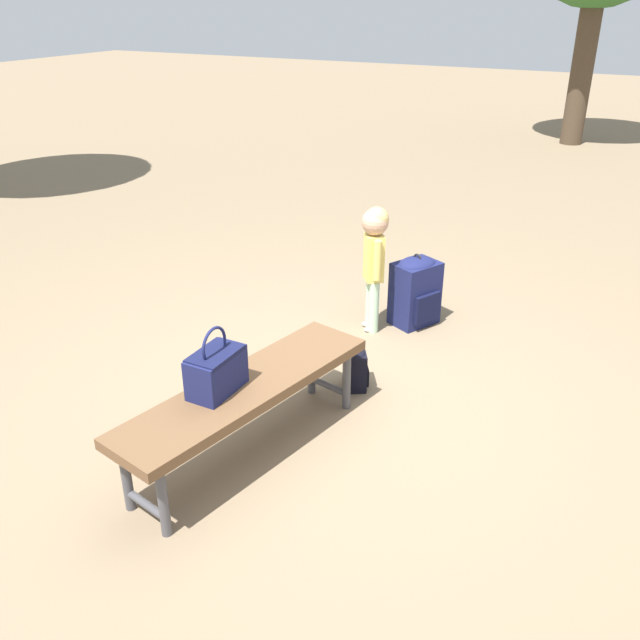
{
  "coord_description": "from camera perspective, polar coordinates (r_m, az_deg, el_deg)",
  "views": [
    {
      "loc": [
        -3.21,
        -1.62,
        2.33
      ],
      "look_at": [
        0.19,
        0.12,
        0.45
      ],
      "focal_mm": 37.89,
      "sensor_mm": 36.0,
      "label": 1
    }
  ],
  "objects": [
    {
      "name": "child_standing",
      "position": [
        4.91,
        4.62,
        5.92
      ],
      "size": [
        0.22,
        0.19,
        0.96
      ],
      "color": "#B2D8B2",
      "rests_on": "ground"
    },
    {
      "name": "handbag",
      "position": [
        3.51,
        -8.76,
        -4.16
      ],
      "size": [
        0.32,
        0.19,
        0.37
      ],
      "color": "#191E4C",
      "rests_on": "park_bench"
    },
    {
      "name": "backpack_large",
      "position": [
        5.18,
        8.07,
        2.6
      ],
      "size": [
        0.41,
        0.38,
        0.57
      ],
      "color": "#191E4C",
      "rests_on": "ground"
    },
    {
      "name": "backpack_small",
      "position": [
        4.35,
        3.02,
        -4.0
      ],
      "size": [
        0.22,
        0.2,
        0.3
      ],
      "color": "black",
      "rests_on": "ground"
    },
    {
      "name": "ground_plane",
      "position": [
        4.29,
        0.29,
        -6.76
      ],
      "size": [
        40.0,
        40.0,
        0.0
      ],
      "primitive_type": "plane",
      "color": "#7F6B51",
      "rests_on": "ground"
    },
    {
      "name": "park_bench",
      "position": [
        3.64,
        -6.2,
        -6.12
      ],
      "size": [
        1.65,
        0.73,
        0.45
      ],
      "color": "brown",
      "rests_on": "ground"
    }
  ]
}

